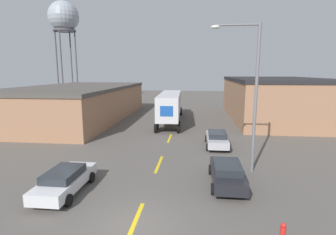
{
  "coord_description": "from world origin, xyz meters",
  "views": [
    {
      "loc": [
        2.57,
        -9.88,
        6.47
      ],
      "look_at": [
        0.09,
        12.7,
        2.48
      ],
      "focal_mm": 28.0,
      "sensor_mm": 36.0,
      "label": 1
    }
  ],
  "objects_px": {
    "parked_car_right_near": "(227,173)",
    "water_tower": "(64,18)",
    "fire_hydrant": "(283,234)",
    "semi_truck": "(171,104)",
    "parked_car_left_near": "(65,180)",
    "parked_car_right_mid": "(217,138)",
    "street_lamp": "(251,89)"
  },
  "relations": [
    {
      "from": "parked_car_right_near",
      "to": "street_lamp",
      "type": "bearing_deg",
      "value": 55.54
    },
    {
      "from": "semi_truck",
      "to": "street_lamp",
      "type": "bearing_deg",
      "value": -70.43
    },
    {
      "from": "semi_truck",
      "to": "parked_car_right_near",
      "type": "relative_size",
      "value": 3.24
    },
    {
      "from": "semi_truck",
      "to": "parked_car_left_near",
      "type": "xyz_separation_m",
      "value": [
        -3.63,
        -20.96,
        -1.61
      ]
    },
    {
      "from": "street_lamp",
      "to": "fire_hydrant",
      "type": "bearing_deg",
      "value": -90.2
    },
    {
      "from": "parked_car_left_near",
      "to": "semi_truck",
      "type": "bearing_deg",
      "value": 80.19
    },
    {
      "from": "water_tower",
      "to": "street_lamp",
      "type": "xyz_separation_m",
      "value": [
        31.28,
        -37.74,
        -12.13
      ]
    },
    {
      "from": "parked_car_right_mid",
      "to": "water_tower",
      "type": "relative_size",
      "value": 0.22
    },
    {
      "from": "parked_car_right_mid",
      "to": "parked_car_left_near",
      "type": "xyz_separation_m",
      "value": [
        -8.79,
        -9.92,
        0.0
      ]
    },
    {
      "from": "semi_truck",
      "to": "water_tower",
      "type": "xyz_separation_m",
      "value": [
        -24.57,
        21.05,
        15.23
      ]
    },
    {
      "from": "parked_car_right_mid",
      "to": "street_lamp",
      "type": "bearing_deg",
      "value": -74.74
    },
    {
      "from": "water_tower",
      "to": "fire_hydrant",
      "type": "height_order",
      "value": "water_tower"
    },
    {
      "from": "semi_truck",
      "to": "parked_car_right_near",
      "type": "height_order",
      "value": "semi_truck"
    },
    {
      "from": "semi_truck",
      "to": "fire_hydrant",
      "type": "distance_m",
      "value": 25.14
    },
    {
      "from": "parked_car_right_near",
      "to": "water_tower",
      "type": "relative_size",
      "value": 0.22
    },
    {
      "from": "parked_car_left_near",
      "to": "parked_car_right_near",
      "type": "bearing_deg",
      "value": 12.95
    },
    {
      "from": "street_lamp",
      "to": "fire_hydrant",
      "type": "distance_m",
      "value": 8.98
    },
    {
      "from": "parked_car_right_near",
      "to": "parked_car_right_mid",
      "type": "bearing_deg",
      "value": 90.0
    },
    {
      "from": "parked_car_right_near",
      "to": "water_tower",
      "type": "xyz_separation_m",
      "value": [
        -29.74,
        39.99,
        16.84
      ]
    },
    {
      "from": "semi_truck",
      "to": "water_tower",
      "type": "distance_m",
      "value": 35.76
    },
    {
      "from": "parked_car_right_mid",
      "to": "parked_car_right_near",
      "type": "relative_size",
      "value": 1.0
    },
    {
      "from": "water_tower",
      "to": "street_lamp",
      "type": "bearing_deg",
      "value": -50.35
    },
    {
      "from": "parked_car_left_near",
      "to": "parked_car_right_mid",
      "type": "bearing_deg",
      "value": 48.47
    },
    {
      "from": "parked_car_right_near",
      "to": "fire_hydrant",
      "type": "bearing_deg",
      "value": -73.82
    },
    {
      "from": "parked_car_left_near",
      "to": "water_tower",
      "type": "height_order",
      "value": "water_tower"
    },
    {
      "from": "street_lamp",
      "to": "semi_truck",
      "type": "bearing_deg",
      "value": 111.87
    },
    {
      "from": "water_tower",
      "to": "fire_hydrant",
      "type": "xyz_separation_m",
      "value": [
        31.25,
        -45.21,
        -17.11
      ]
    },
    {
      "from": "parked_car_right_mid",
      "to": "street_lamp",
      "type": "distance_m",
      "value": 7.52
    },
    {
      "from": "parked_car_right_near",
      "to": "parked_car_left_near",
      "type": "xyz_separation_m",
      "value": [
        -8.79,
        -2.02,
        0.0
      ]
    },
    {
      "from": "parked_car_right_near",
      "to": "water_tower",
      "type": "distance_m",
      "value": 52.6
    },
    {
      "from": "semi_truck",
      "to": "fire_hydrant",
      "type": "bearing_deg",
      "value": -76.86
    },
    {
      "from": "water_tower",
      "to": "semi_truck",
      "type": "bearing_deg",
      "value": -40.58
    }
  ]
}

